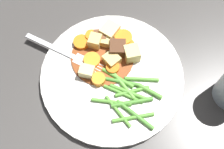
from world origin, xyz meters
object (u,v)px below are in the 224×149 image
(potato_chunk_3, at_px, (87,72))
(meat_chunk_1, at_px, (118,48))
(carrot_slice_5, at_px, (92,60))
(potato_chunk_0, at_px, (132,53))
(carrot_slice_2, at_px, (89,37))
(potato_chunk_4, at_px, (112,59))
(potato_chunk_1, at_px, (106,40))
(potato_chunk_2, at_px, (110,31))
(fork, at_px, (66,53))
(carrot_slice_1, at_px, (97,77))
(carrot_slice_0, at_px, (82,42))
(carrot_slice_3, at_px, (113,68))
(carrot_slice_6, at_px, (127,46))
(potato_chunk_5, at_px, (96,41))
(dinner_plate, at_px, (112,76))
(carrot_slice_4, at_px, (123,38))
(meat_chunk_0, at_px, (100,37))

(potato_chunk_3, xyz_separation_m, meat_chunk_1, (0.02, -0.08, 0.00))
(carrot_slice_5, xyz_separation_m, potato_chunk_0, (-0.03, -0.07, 0.01))
(carrot_slice_2, relative_size, meat_chunk_1, 0.79)
(carrot_slice_2, distance_m, potato_chunk_0, 0.10)
(carrot_slice_2, relative_size, potato_chunk_4, 0.85)
(potato_chunk_1, bearing_deg, potato_chunk_2, -45.69)
(potato_chunk_0, height_order, potato_chunk_4, potato_chunk_0)
(fork, bearing_deg, potato_chunk_3, -161.93)
(carrot_slice_1, height_order, potato_chunk_4, potato_chunk_4)
(carrot_slice_0, distance_m, carrot_slice_3, 0.09)
(carrot_slice_3, relative_size, meat_chunk_1, 0.85)
(potato_chunk_3, bearing_deg, carrot_slice_6, -79.75)
(carrot_slice_2, bearing_deg, carrot_slice_3, -172.34)
(carrot_slice_6, distance_m, potato_chunk_3, 0.10)
(carrot_slice_5, relative_size, potato_chunk_5, 1.27)
(potato_chunk_3, bearing_deg, potato_chunk_5, -39.90)
(carrot_slice_6, distance_m, potato_chunk_1, 0.04)
(carrot_slice_1, xyz_separation_m, fork, (0.08, 0.03, -0.00))
(dinner_plate, bearing_deg, potato_chunk_2, -24.08)
(dinner_plate, relative_size, carrot_slice_4, 7.78)
(carrot_slice_1, height_order, carrot_slice_2, same)
(potato_chunk_5, bearing_deg, potato_chunk_4, -167.97)
(potato_chunk_4, bearing_deg, potato_chunk_3, 92.59)
(potato_chunk_0, bearing_deg, potato_chunk_4, 78.83)
(carrot_slice_1, xyz_separation_m, potato_chunk_2, (0.08, -0.07, 0.01))
(potato_chunk_2, height_order, fork, potato_chunk_2)
(potato_chunk_1, bearing_deg, carrot_slice_6, -132.57)
(potato_chunk_1, relative_size, potato_chunk_5, 1.01)
(carrot_slice_3, bearing_deg, carrot_slice_1, 98.90)
(potato_chunk_4, bearing_deg, carrot_slice_2, 13.65)
(carrot_slice_1, relative_size, potato_chunk_3, 0.96)
(carrot_slice_0, relative_size, potato_chunk_1, 1.23)
(potato_chunk_4, height_order, meat_chunk_1, meat_chunk_1)
(potato_chunk_1, xyz_separation_m, potato_chunk_2, (0.02, -0.02, 0.00))
(carrot_slice_5, bearing_deg, carrot_slice_6, -93.33)
(dinner_plate, height_order, carrot_slice_4, carrot_slice_4)
(potato_chunk_0, bearing_deg, carrot_slice_4, -4.31)
(carrot_slice_2, height_order, meat_chunk_0, meat_chunk_0)
(carrot_slice_0, height_order, potato_chunk_1, potato_chunk_1)
(potato_chunk_0, bearing_deg, dinner_plate, 108.11)
(potato_chunk_3, xyz_separation_m, fork, (0.06, 0.02, -0.01))
(carrot_slice_6, distance_m, potato_chunk_0, 0.02)
(potato_chunk_2, height_order, potato_chunk_3, potato_chunk_2)
(carrot_slice_0, height_order, carrot_slice_4, carrot_slice_4)
(potato_chunk_4, bearing_deg, carrot_slice_5, 60.41)
(carrot_slice_5, relative_size, potato_chunk_3, 1.22)
(carrot_slice_4, xyz_separation_m, potato_chunk_2, (0.02, 0.02, 0.01))
(potato_chunk_5, relative_size, fork, 0.17)
(meat_chunk_1, bearing_deg, carrot_slice_2, 35.39)
(potato_chunk_3, height_order, meat_chunk_1, meat_chunk_1)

